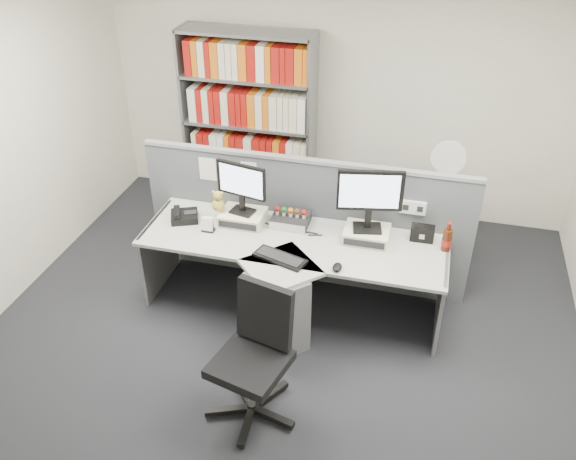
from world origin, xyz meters
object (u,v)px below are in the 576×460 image
(desk, at_px, (286,280))
(cola_bottle, at_px, (447,240))
(mouse, at_px, (337,267))
(desk_fan, at_px, (448,161))
(monitor_right, at_px, (370,195))
(desk_phone, at_px, (184,216))
(filing_cabinet, at_px, (438,224))
(office_chair, at_px, (256,352))
(keyboard, at_px, (280,258))
(desk_calendar, at_px, (208,225))
(desktop_pc, at_px, (291,219))
(monitor_left, at_px, (241,184))
(shelving_unit, at_px, (249,127))
(speaker, at_px, (422,233))

(desk, height_order, cola_bottle, cola_bottle)
(mouse, distance_m, desk_fan, 1.71)
(mouse, bearing_deg, desk_fan, 63.24)
(desk, xyz_separation_m, monitor_right, (0.60, 0.38, 0.69))
(desk_phone, distance_m, filing_cabinet, 2.52)
(monitor_right, height_order, office_chair, monitor_right)
(desk_fan, distance_m, office_chair, 2.69)
(desk, xyz_separation_m, office_chair, (0.03, -0.97, 0.09))
(filing_cabinet, relative_size, office_chair, 0.69)
(keyboard, xyz_separation_m, desk_calendar, (-0.71, 0.25, 0.04))
(desktop_pc, height_order, filing_cabinet, desktop_pc)
(desktop_pc, xyz_separation_m, desk_fan, (1.28, 0.94, 0.28))
(monitor_left, bearing_deg, monitor_right, 0.01)
(cola_bottle, relative_size, shelving_unit, 0.13)
(keyboard, bearing_deg, cola_bottle, 20.17)
(desk, distance_m, mouse, 0.54)
(desk, bearing_deg, cola_bottle, 17.22)
(desk_calendar, bearing_deg, monitor_right, 9.11)
(monitor_left, bearing_deg, mouse, -27.37)
(monitor_left, relative_size, desk_calendar, 3.53)
(desk, relative_size, monitor_left, 5.54)
(desktop_pc, relative_size, keyboard, 0.68)
(desk, xyz_separation_m, desk_calendar, (-0.74, 0.17, 0.32))
(mouse, height_order, desk_fan, desk_fan)
(desk_phone, height_order, desk_fan, desk_fan)
(filing_cabinet, bearing_deg, speaker, -99.01)
(desk, xyz_separation_m, cola_bottle, (1.26, 0.39, 0.36))
(desk, relative_size, desktop_pc, 8.12)
(cola_bottle, xyz_separation_m, shelving_unit, (-2.16, 1.46, 0.16))
(monitor_left, xyz_separation_m, office_chair, (0.53, -1.35, -0.56))
(office_chair, bearing_deg, shelving_unit, 108.30)
(monitor_right, xyz_separation_m, filing_cabinet, (0.60, 1.02, -0.80))
(speaker, relative_size, desk_fan, 0.35)
(speaker, distance_m, filing_cabinet, 1.02)
(keyboard, height_order, filing_cabinet, keyboard)
(monitor_left, height_order, keyboard, monitor_left)
(desk_phone, relative_size, speaker, 1.53)
(speaker, bearing_deg, desk_calendar, -169.75)
(desk_calendar, relative_size, speaker, 0.68)
(speaker, xyz_separation_m, shelving_unit, (-1.96, 1.36, 0.19))
(cola_bottle, bearing_deg, desktop_pc, 176.92)
(filing_cabinet, bearing_deg, monitor_left, -149.10)
(desk, xyz_separation_m, desk_phone, (-1.02, 0.29, 0.30))
(keyboard, bearing_deg, desktop_pc, 94.99)
(desktop_pc, relative_size, mouse, 2.69)
(desk, height_order, monitor_right, monitor_right)
(monitor_left, relative_size, shelving_unit, 0.23)
(monitor_right, relative_size, desk_fan, 0.99)
(speaker, bearing_deg, shelving_unit, 145.29)
(desktop_pc, relative_size, shelving_unit, 0.16)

